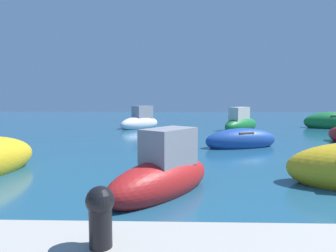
# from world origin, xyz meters

# --- Properties ---
(moored_boat_1) EXTENTS (3.35, 3.81, 1.75)m
(moored_boat_1) POSITION_xyz_m (-3.00, 13.91, 0.43)
(moored_boat_1) COLOR #197233
(moored_boat_1) RESTS_ON ground
(moored_boat_3) EXTENTS (3.46, 2.12, 1.04)m
(moored_boat_3) POSITION_xyz_m (-4.49, 6.95, 0.29)
(moored_boat_3) COLOR #1E479E
(moored_boat_3) RESTS_ON ground
(moored_boat_6) EXTENTS (4.26, 2.39, 1.48)m
(moored_boat_6) POSITION_xyz_m (3.81, 15.38, 0.41)
(moored_boat_6) COLOR #197233
(moored_boat_6) RESTS_ON ground
(moored_boat_8) EXTENTS (3.07, 3.50, 1.79)m
(moored_boat_8) POSITION_xyz_m (-9.78, 15.10, 0.44)
(moored_boat_8) COLOR white
(moored_boat_8) RESTS_ON ground
(moored_boat_9) EXTENTS (2.72, 3.15, 1.62)m
(moored_boat_9) POSITION_xyz_m (-7.52, 0.71, 0.40)
(moored_boat_9) COLOR #B21E1E
(moored_boat_9) RESTS_ON ground
(mooring_bollard) EXTENTS (0.30, 0.30, 0.65)m
(mooring_bollard) POSITION_xyz_m (-8.02, -2.66, 0.87)
(mooring_bollard) COLOR black
(mooring_bollard) RESTS_ON quay_promenade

